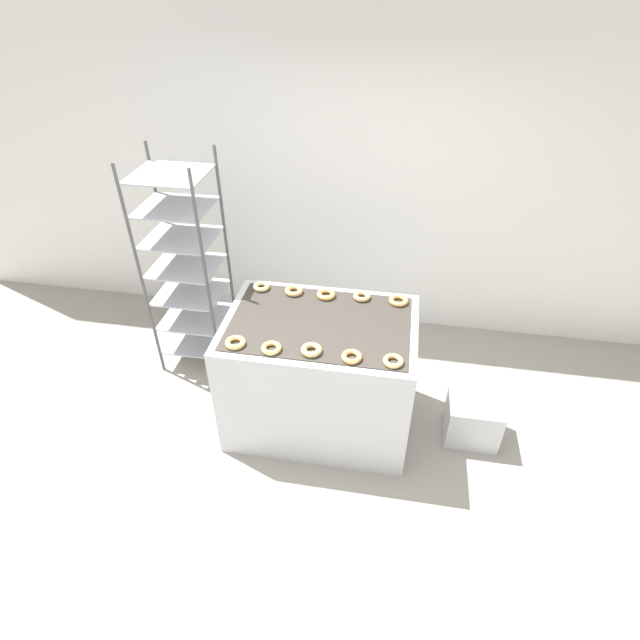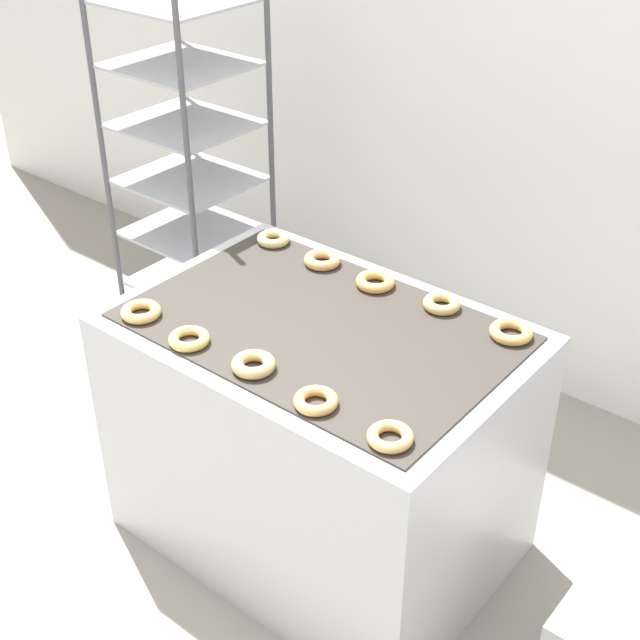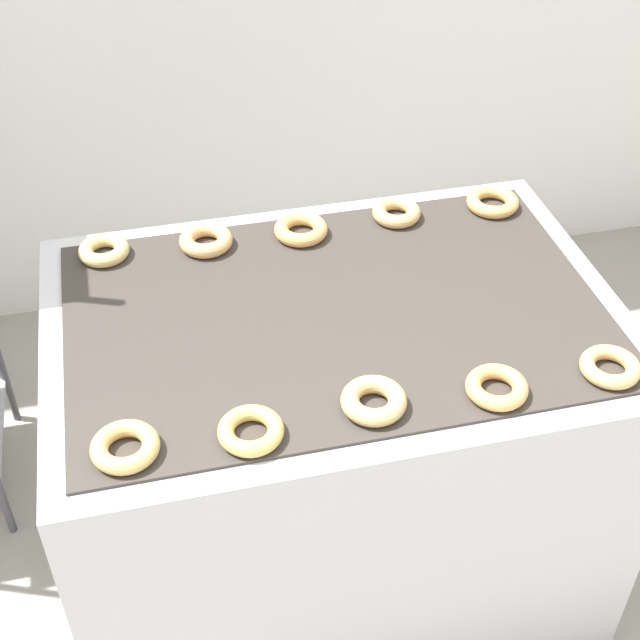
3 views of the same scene
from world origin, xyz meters
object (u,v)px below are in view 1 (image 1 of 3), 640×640
Objects in this scene: baking_rack_cart at (186,266)px; donut_far_leftmost at (261,287)px; donut_near_center at (311,350)px; donut_near_right at (352,357)px; donut_far_center at (326,294)px; donut_near_leftmost at (235,343)px; donut_near_left at (271,348)px; glaze_bin at (473,419)px; donut_far_rightmost at (398,300)px; donut_far_left at (294,291)px; fryer_machine at (320,373)px; donut_near_rightmost at (393,361)px; donut_far_right at (362,296)px.

donut_far_leftmost is (0.68, -0.22, 0.02)m from baking_rack_cart.
donut_near_center reaches higher than donut_near_right.
donut_far_leftmost is at bearing 177.47° from donut_far_center.
donut_near_right is 0.95× the size of donut_far_center.
donut_near_center reaches higher than donut_near_leftmost.
donut_far_center is (-0.01, 0.64, -0.00)m from donut_near_center.
baking_rack_cart reaches higher than donut_near_left.
glaze_bin is at bearing 16.31° from donut_near_center.
donut_far_leftmost is 0.90× the size of donut_far_rightmost.
donut_near_leftmost is 0.81m from donut_far_center.
glaze_bin is 2.86× the size of donut_far_left.
donut_near_left is at bearing -69.94° from donut_far_leftmost.
donut_far_leftmost reaches higher than fryer_machine.
glaze_bin is 2.87× the size of donut_near_leftmost.
donut_near_rightmost is (0.76, 0.01, -0.00)m from donut_near_left.
donut_far_rightmost is (1.01, 0.66, -0.00)m from donut_near_leftmost.
donut_near_rightmost is at bearing -151.14° from glaze_bin.
glaze_bin is at bearing 14.31° from donut_near_left.
donut_near_center reaches higher than donut_far_center.
baking_rack_cart reaches higher than donut_near_leftmost.
fryer_machine is at bearing -179.09° from glaze_bin.
donut_far_leftmost is at bearing 145.88° from fryer_machine.
donut_near_leftmost is 1.20m from donut_far_rightmost.
donut_far_rightmost is (1.01, -0.01, -0.00)m from donut_far_leftmost.
donut_far_left is at bearing 89.81° from donut_near_left.
donut_near_left and donut_near_right have the same top height.
donut_near_left is at bearing -175.12° from donut_near_center.
baking_rack_cart is 1.47m from donut_near_center.
donut_far_rightmost is (0.00, 0.66, 0.00)m from donut_near_rightmost.
donut_far_center reaches higher than donut_far_rightmost.
donut_far_rightmost is (0.51, 0.65, -0.00)m from donut_near_center.
donut_far_rightmost is at bearing -1.92° from donut_far_right.
donut_near_right is at bearing -111.13° from donut_far_rightmost.
donut_near_right is 0.71m from donut_far_center.
donut_near_rightmost is at bearing -0.34° from donut_near_leftmost.
glaze_bin is 2.80× the size of donut_far_center.
donut_near_center is 0.98× the size of donut_far_center.
baking_rack_cart reaches higher than donut_far_right.
donut_far_rightmost is at bearing 33.10° from donut_near_leftmost.
donut_far_leftmost is at bearing 168.96° from glaze_bin.
donut_far_right is (0.50, 0.01, -0.00)m from donut_far_left.
donut_far_rightmost reaches higher than glaze_bin.
donut_far_right is at bearing 160.38° from glaze_bin.
donut_far_left reaches higher than donut_near_rightmost.
donut_far_center reaches higher than glaze_bin.
baking_rack_cart reaches higher than glaze_bin.
baking_rack_cart is 1.92m from donut_near_rightmost.
donut_near_leftmost is (-1.64, -0.34, 0.78)m from glaze_bin.
donut_far_rightmost is (0.52, 0.01, -0.00)m from donut_far_center.
donut_far_right is 0.91× the size of donut_far_rightmost.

